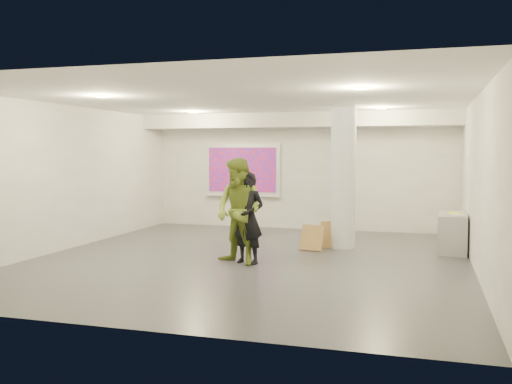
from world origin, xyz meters
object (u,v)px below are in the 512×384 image
(column, at_px, (343,177))
(woman, at_px, (248,218))
(man, at_px, (239,211))
(projection_screen, at_px, (242,171))
(credenza, at_px, (453,233))

(column, distance_m, woman, 2.70)
(column, relative_size, man, 1.56)
(projection_screen, distance_m, credenza, 5.97)
(column, height_order, woman, column)
(column, xyz_separation_m, credenza, (2.22, 0.19, -1.11))
(projection_screen, xyz_separation_m, woman, (1.69, -4.85, -0.69))
(credenza, distance_m, man, 4.56)
(projection_screen, xyz_separation_m, man, (1.55, -4.97, -0.57))
(column, height_order, man, column)
(projection_screen, distance_m, man, 5.24)
(column, distance_m, credenza, 2.49)
(woman, xyz_separation_m, man, (-0.14, -0.12, 0.13))
(column, xyz_separation_m, woman, (-1.41, -2.20, -0.67))
(column, xyz_separation_m, man, (-1.55, -2.32, -0.54))
(credenza, relative_size, man, 0.69)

